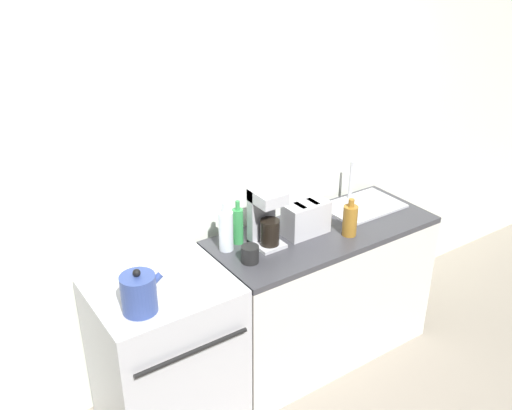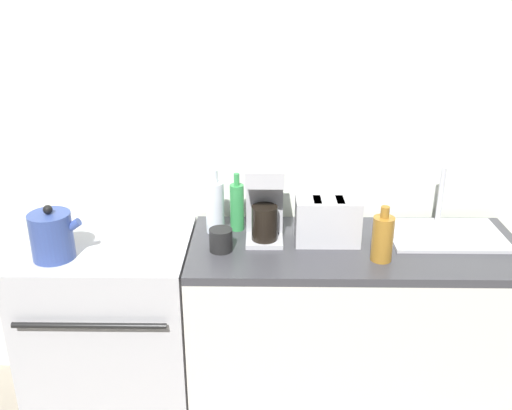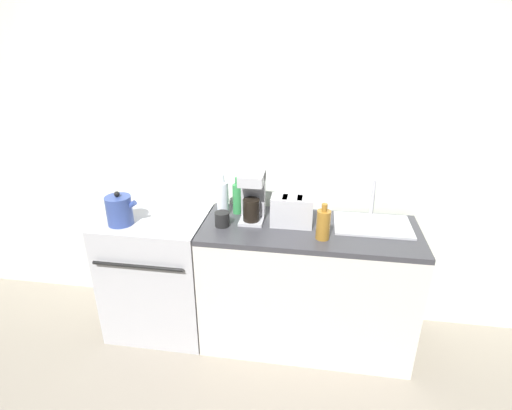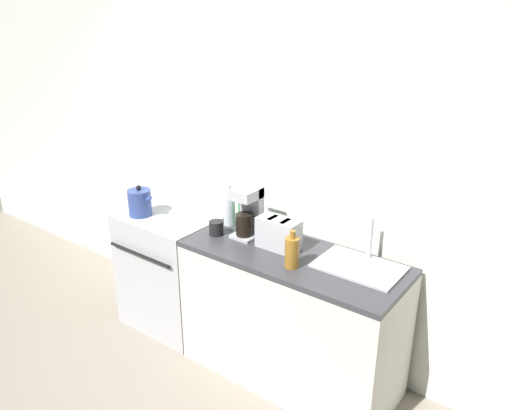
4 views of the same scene
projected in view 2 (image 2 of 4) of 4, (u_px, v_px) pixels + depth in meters
wall_back at (240, 138)px, 2.68m from camera, size 8.00×0.05×2.60m
stove at (115, 330)px, 2.66m from camera, size 0.73×0.65×0.93m
counter_block at (350, 334)px, 2.65m from camera, size 1.44×0.60×0.93m
kettle at (52, 236)px, 2.32m from camera, size 0.22×0.17×0.23m
toaster at (328, 221)px, 2.46m from camera, size 0.28×0.14×0.20m
coffee_maker at (265, 201)px, 2.46m from camera, size 0.16×0.19×0.35m
sink_tray at (445, 233)px, 2.55m from camera, size 0.50×0.34×0.28m
bottle_green at (237, 206)px, 2.58m from camera, size 0.06×0.06×0.27m
bottle_clear at (215, 206)px, 2.55m from camera, size 0.08×0.08×0.30m
bottle_amber at (383, 238)px, 2.31m from camera, size 0.09×0.09×0.24m
cup_black at (221, 240)px, 2.40m from camera, size 0.10×0.10×0.10m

